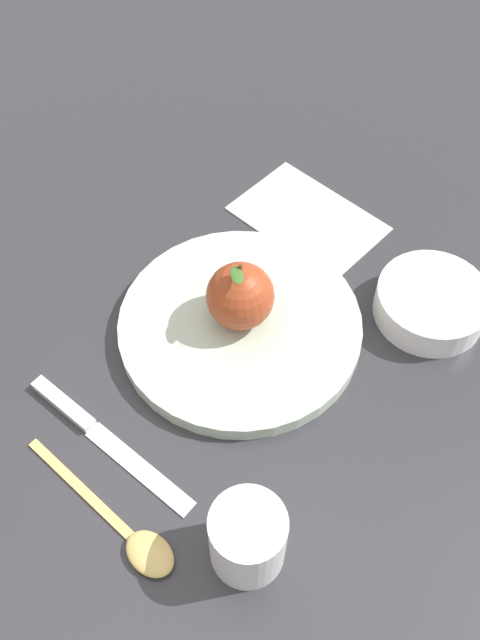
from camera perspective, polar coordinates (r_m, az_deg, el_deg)
The scene contains 8 objects.
ground_plane at distance 0.73m, azimuth -2.23°, elevation -1.81°, with size 2.40×2.40×0.00m, color #2D2D33.
dinner_plate at distance 0.72m, azimuth 0.00°, elevation -0.43°, with size 0.25×0.25×0.02m.
apple at distance 0.69m, azimuth 0.02°, elevation 1.99°, with size 0.07×0.07×0.08m.
side_bowl at distance 0.76m, azimuth 15.53°, elevation 1.54°, with size 0.12×0.12×0.04m.
cup at distance 0.59m, azimuth 0.64°, elevation -17.43°, with size 0.06×0.06×0.07m.
knife at distance 0.68m, azimuth -11.87°, elevation -8.89°, with size 0.09×0.20×0.01m.
spoon at distance 0.64m, azimuth -8.87°, elevation -17.26°, with size 0.09×0.18×0.01m.
linen_napkin at distance 0.84m, azimuth 5.62°, elevation 8.37°, with size 0.11×0.17×0.00m, color silver.
Camera 1 is at (0.37, 0.16, 0.60)m, focal length 38.83 mm.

